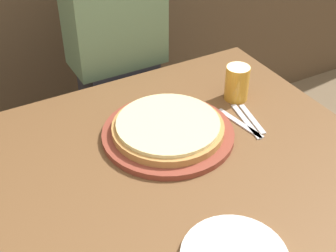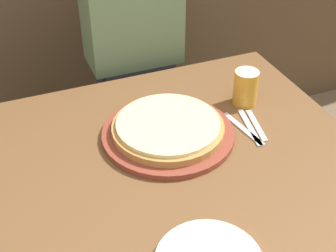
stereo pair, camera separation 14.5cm
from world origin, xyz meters
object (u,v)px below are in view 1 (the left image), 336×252
object	(u,v)px
beer_glass	(237,82)
dinner_knife	(246,121)
spoon	(252,119)
fork	(240,123)
pizza_on_board	(168,130)
diner_person	(119,79)

from	to	relation	value
beer_glass	dinner_knife	world-z (taller)	beer_glass
dinner_knife	spoon	bearing A→B (deg)	0.00
spoon	fork	bearing A→B (deg)	180.00
pizza_on_board	beer_glass	bearing A→B (deg)	13.72
beer_glass	diner_person	size ratio (longest dim) A/B	0.09
pizza_on_board	dinner_knife	bearing A→B (deg)	-12.27
beer_glass	spoon	size ratio (longest dim) A/B	0.74
spoon	diner_person	world-z (taller)	diner_person
pizza_on_board	diner_person	size ratio (longest dim) A/B	0.31
fork	spoon	distance (m)	0.05
diner_person	dinner_knife	bearing A→B (deg)	-72.65
dinner_knife	diner_person	distance (m)	0.65
fork	dinner_knife	distance (m)	0.03
fork	dinner_knife	world-z (taller)	same
dinner_knife	diner_person	world-z (taller)	diner_person
beer_glass	fork	bearing A→B (deg)	-120.46
pizza_on_board	dinner_knife	distance (m)	0.27
beer_glass	pizza_on_board	bearing A→B (deg)	-166.28
diner_person	fork	bearing A→B (deg)	-74.82
beer_glass	spoon	xyz separation A→B (m)	(-0.03, -0.13, -0.07)
fork	beer_glass	bearing A→B (deg)	59.54
pizza_on_board	spoon	bearing A→B (deg)	-11.22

